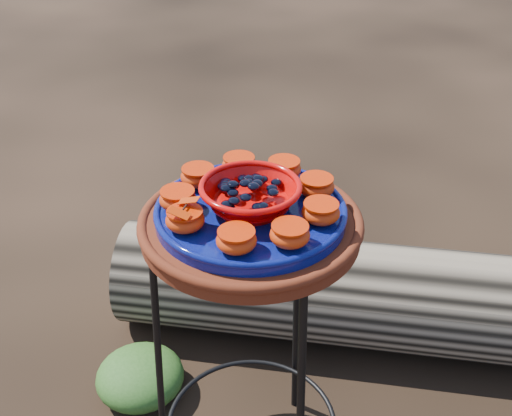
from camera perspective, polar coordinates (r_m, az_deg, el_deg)
The scene contains 18 objects.
plant_stand at distance 1.47m, azimuth -0.42°, elevation -13.61°, with size 0.44×0.44×0.70m, color black, non-canonical shape.
terracotta_saucer at distance 1.23m, azimuth -0.49°, elevation -1.62°, with size 0.42×0.42×0.03m, color #5A2113.
cobalt_plate at distance 1.22m, azimuth -0.49°, elevation -0.48°, with size 0.36×0.36×0.02m, color #000245.
red_bowl at distance 1.20m, azimuth -0.50°, elevation 1.02°, with size 0.18×0.18×0.05m, color red, non-canonical shape.
glass_gems at distance 1.18m, azimuth -0.51°, elevation 2.57°, with size 0.14×0.14×0.02m, color black, non-canonical shape.
orange_half_0 at distance 1.15m, azimuth -6.32°, elevation -1.07°, with size 0.07×0.07×0.04m, color #BF2900.
orange_half_1 at distance 1.09m, azimuth -1.75°, elevation -2.90°, with size 0.07×0.07×0.04m, color #BF2900.
orange_half_2 at distance 1.10m, azimuth 3.03°, elevation -2.40°, with size 0.07×0.07×0.04m, color #BF2900.
orange_half_3 at distance 1.17m, azimuth 5.78°, elevation -0.39°, with size 0.07×0.07×0.04m, color #BF2900.
orange_half_4 at distance 1.24m, azimuth 5.39°, elevation 1.91°, with size 0.07×0.07×0.04m, color #BF2900.
orange_half_5 at distance 1.30m, azimuth 2.50°, elevation 3.49°, with size 0.07×0.07×0.04m, color #BF2900.
orange_half_6 at distance 1.31m, azimuth -1.52°, elevation 3.82°, with size 0.07×0.07×0.04m, color #BF2900.
orange_half_7 at distance 1.28m, azimuth -5.16°, elevation 2.80°, with size 0.07×0.07×0.04m, color #BF2900.
orange_half_8 at distance 1.21m, azimuth -6.95°, elevation 0.76°, with size 0.07×0.07×0.04m, color #BF2900.
butterfly at distance 1.13m, azimuth -6.40°, elevation 0.05°, with size 0.08×0.05×0.01m, color #C52B02, non-canonical shape.
driftwood_log at distance 1.97m, azimuth 12.75°, elevation -7.86°, with size 1.70×0.44×0.32m, color black, non-canonical shape.
foliage_left at distance 1.87m, azimuth -10.28°, elevation -14.43°, with size 0.24×0.24×0.12m, color #234C16.
foliage_back at distance 2.07m, azimuth 5.33°, elevation -7.86°, with size 0.31×0.31×0.15m, color #234C16.
Camera 1 is at (0.55, -0.86, 1.40)m, focal length 45.00 mm.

